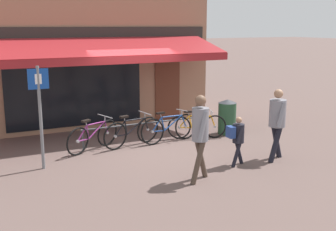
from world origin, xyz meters
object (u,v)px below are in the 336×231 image
object	(u,v)px
pedestrian_adult	(200,128)
litter_bin	(227,117)
bicycle_blue	(169,128)
bicycle_black	(132,132)
pedestrian_second_adult	(277,117)
bicycle_orange	(197,126)
pedestrian_child	(237,136)
bicycle_purple	(93,136)
parking_sign	(40,107)

from	to	relation	value
pedestrian_adult	litter_bin	distance (m)	4.04
litter_bin	bicycle_blue	bearing A→B (deg)	-179.34
bicycle_black	pedestrian_second_adult	world-z (taller)	pedestrian_second_adult
bicycle_orange	pedestrian_child	size ratio (longest dim) A/B	1.38
bicycle_purple	parking_sign	xyz separation A→B (m)	(-1.41, -0.85, 1.03)
bicycle_purple	bicycle_black	distance (m)	1.04
bicycle_black	pedestrian_child	distance (m)	2.99
bicycle_purple	parking_sign	distance (m)	1.94
pedestrian_child	pedestrian_adult	bearing A→B (deg)	-156.42
pedestrian_second_adult	bicycle_purple	bearing A→B (deg)	141.30
bicycle_orange	pedestrian_adult	world-z (taller)	pedestrian_adult
bicycle_black	pedestrian_child	world-z (taller)	pedestrian_child
bicycle_blue	parking_sign	world-z (taller)	parking_sign
bicycle_orange	parking_sign	bearing A→B (deg)	-150.01
bicycle_black	pedestrian_adult	xyz separation A→B (m)	(0.30, -2.98, 0.72)
bicycle_purple	litter_bin	world-z (taller)	litter_bin
bicycle_black	litter_bin	xyz separation A→B (m)	(3.01, -0.04, 0.13)
bicycle_purple	pedestrian_child	xyz separation A→B (m)	(2.59, -2.62, 0.32)
pedestrian_adult	litter_bin	xyz separation A→B (m)	(2.71, 2.94, -0.60)
bicycle_blue	parking_sign	xyz separation A→B (m)	(-3.53, -0.72, 1.03)
bicycle_orange	pedestrian_child	xyz separation A→B (m)	(-0.40, -2.45, 0.35)
bicycle_black	bicycle_orange	xyz separation A→B (m)	(1.94, -0.09, -0.03)
bicycle_black	pedestrian_adult	size ratio (longest dim) A/B	0.98
pedestrian_child	bicycle_purple	bearing A→B (deg)	139.00
litter_bin	pedestrian_adult	bearing A→B (deg)	-132.61
bicycle_black	bicycle_orange	world-z (taller)	bicycle_black
bicycle_black	bicycle_orange	size ratio (longest dim) A/B	1.11
pedestrian_second_adult	litter_bin	size ratio (longest dim) A/B	1.67
bicycle_purple	bicycle_orange	xyz separation A→B (m)	(2.98, -0.17, -0.03)
pedestrian_adult	parking_sign	size ratio (longest dim) A/B	0.79
bicycle_purple	pedestrian_adult	xyz separation A→B (m)	(1.34, -3.05, 0.73)
pedestrian_adult	parking_sign	bearing A→B (deg)	132.26
pedestrian_second_adult	parking_sign	bearing A→B (deg)	157.59
pedestrian_adult	parking_sign	distance (m)	3.54
bicycle_purple	pedestrian_adult	bearing A→B (deg)	-93.95
bicycle_blue	parking_sign	distance (m)	3.75
parking_sign	litter_bin	bearing A→B (deg)	7.70
bicycle_black	litter_bin	world-z (taller)	litter_bin
bicycle_orange	parking_sign	world-z (taller)	parking_sign
bicycle_blue	bicycle_orange	xyz separation A→B (m)	(0.86, -0.03, -0.03)
bicycle_orange	litter_bin	bearing A→B (deg)	24.17
bicycle_orange	parking_sign	distance (m)	4.57
bicycle_purple	bicycle_black	xyz separation A→B (m)	(1.04, -0.08, 0.01)
bicycle_blue	pedestrian_adult	bearing A→B (deg)	-111.54
bicycle_blue	pedestrian_adult	world-z (taller)	pedestrian_adult
bicycle_blue	bicycle_orange	distance (m)	0.86
pedestrian_child	parking_sign	distance (m)	4.43
litter_bin	bicycle_black	bearing A→B (deg)	179.33
pedestrian_adult	litter_bin	world-z (taller)	pedestrian_adult
pedestrian_child	litter_bin	bearing A→B (deg)	64.16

